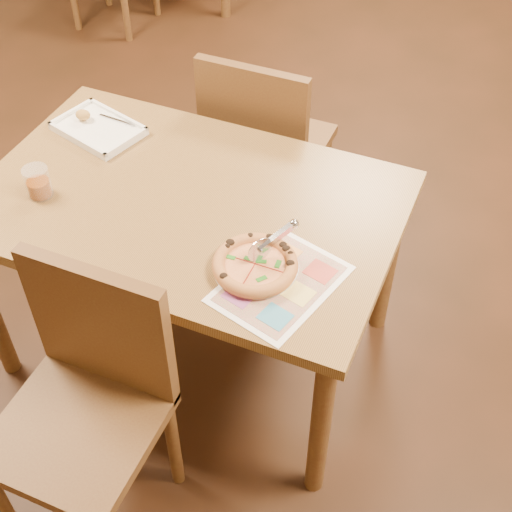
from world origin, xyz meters
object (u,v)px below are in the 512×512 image
at_px(chair_near, 89,378).
at_px(pizza_cutter, 272,241).
at_px(dining_table, 188,220).
at_px(appetizer_tray, 97,129).
at_px(menu, 280,284).
at_px(plate, 256,267).
at_px(pizza, 255,265).
at_px(chair_far, 262,135).
at_px(glass_tumbler, 38,184).

bearing_deg(chair_near, pizza_cutter, 53.17).
relative_size(dining_table, appetizer_tray, 3.91).
bearing_deg(dining_table, menu, -28.49).
relative_size(plate, pizza_cutter, 1.79).
xyz_separation_m(pizza, appetizer_tray, (-0.76, 0.40, -0.01)).
height_order(plate, pizza, pizza).
bearing_deg(pizza_cutter, menu, -107.34).
height_order(chair_far, glass_tumbler, chair_far).
bearing_deg(dining_table, plate, -30.91).
bearing_deg(appetizer_tray, chair_near, -61.07).
height_order(dining_table, chair_near, chair_near).
bearing_deg(appetizer_tray, chair_far, 41.97).
bearing_deg(plate, menu, -18.59).
bearing_deg(plate, chair_near, -126.90).
distance_m(dining_table, appetizer_tray, 0.50).
height_order(chair_far, pizza_cutter, chair_far).
relative_size(chair_far, plate, 1.96).
xyz_separation_m(chair_near, menu, (0.40, 0.39, 0.16)).
bearing_deg(appetizer_tray, plate, -27.21).
distance_m(pizza, pizza_cutter, 0.08).
xyz_separation_m(dining_table, appetizer_tray, (-0.44, 0.20, 0.10)).
distance_m(chair_far, plate, 0.86).
xyz_separation_m(dining_table, pizza_cutter, (0.34, -0.15, 0.17)).
height_order(pizza, appetizer_tray, appetizer_tray).
xyz_separation_m(plate, appetizer_tray, (-0.76, 0.39, 0.00)).
bearing_deg(pizza_cutter, plate, 177.81).
distance_m(dining_table, chair_near, 0.61).
height_order(plate, appetizer_tray, appetizer_tray).
xyz_separation_m(chair_near, glass_tumbler, (-0.43, 0.45, 0.20)).
relative_size(chair_near, plate, 1.96).
bearing_deg(dining_table, appetizer_tray, 155.53).
distance_m(pizza, menu, 0.09).
bearing_deg(glass_tumbler, pizza_cutter, 0.62).
height_order(dining_table, appetizer_tray, appetizer_tray).
relative_size(appetizer_tray, glass_tumbler, 3.37).
relative_size(dining_table, plate, 5.43).
bearing_deg(chair_far, menu, 115.87).
bearing_deg(chair_far, glass_tumbler, 60.58).
bearing_deg(glass_tumbler, plate, -2.47).
distance_m(dining_table, chair_far, 0.61).
xyz_separation_m(pizza, pizza_cutter, (0.03, 0.05, 0.06)).
distance_m(plate, glass_tumbler, 0.74).
bearing_deg(chair_far, appetizer_tray, 41.97).
bearing_deg(pizza, glass_tumbler, 176.77).
relative_size(pizza, appetizer_tray, 0.72).
bearing_deg(pizza_cutter, pizza, -175.16).
bearing_deg(pizza_cutter, appetizer_tray, 99.96).
bearing_deg(glass_tumbler, chair_near, -46.34).
xyz_separation_m(chair_far, glass_tumbler, (-0.43, -0.76, 0.20)).
relative_size(pizza, menu, 0.66).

